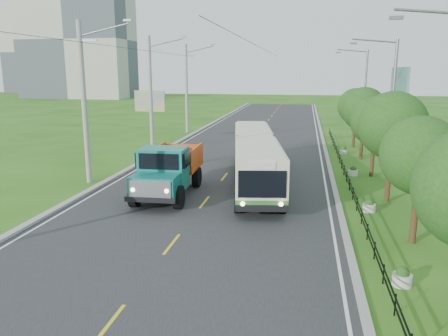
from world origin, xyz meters
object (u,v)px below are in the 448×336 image
(pole_mid, at_px, (151,93))
(tree_fifth, at_px, (364,112))
(planter_far, at_px, (344,151))
(billboard_left, at_px, (150,105))
(planter_mid, at_px, (353,171))
(bus, at_px, (255,155))
(tree_back, at_px, (356,108))
(streetlight_mid, at_px, (390,104))
(planter_front, at_px, (402,277))
(pole_near, at_px, (85,103))
(streetlight_far, at_px, (363,94))
(planter_near, at_px, (369,206))
(pole_far, at_px, (187,88))
(billboard_right, at_px, (399,93))
(tree_fourth, at_px, (375,124))
(tree_third, at_px, (393,129))
(tree_second, at_px, (421,159))
(dump_truck, at_px, (169,167))

(pole_mid, xyz_separation_m, tree_fifth, (18.12, -0.86, -1.24))
(planter_far, xyz_separation_m, billboard_left, (-18.10, 2.00, 3.58))
(planter_mid, xyz_separation_m, bus, (-6.43, -3.01, 1.52))
(tree_back, height_order, streetlight_mid, streetlight_mid)
(planter_front, xyz_separation_m, planter_mid, (0.00, 16.00, 0.00))
(planter_front, distance_m, bus, 14.57)
(pole_near, height_order, streetlight_far, pole_near)
(planter_near, bearing_deg, pole_far, 121.99)
(planter_near, distance_m, billboard_right, 15.34)
(streetlight_far, xyz_separation_m, planter_front, (-2.04, -30.00, -4.62))
(tree_fourth, bearing_deg, tree_fifth, 90.00)
(pole_near, relative_size, billboard_left, 1.92)
(pole_far, distance_m, tree_third, 30.78)
(pole_far, bearing_deg, pole_near, -90.00)
(tree_fourth, height_order, tree_fifth, tree_fifth)
(tree_second, relative_size, tree_third, 0.88)
(planter_far, distance_m, billboard_right, 6.58)
(tree_fifth, relative_size, streetlight_far, 0.64)
(streetlight_far, relative_size, dump_truck, 1.28)
(streetlight_mid, height_order, bus, streetlight_mid)
(bus, bearing_deg, streetlight_far, 54.52)
(streetlight_far, bearing_deg, planter_near, -95.30)
(planter_front, bearing_deg, bus, 116.35)
(pole_far, relative_size, planter_far, 14.93)
(tree_third, bearing_deg, planter_front, -97.06)
(tree_back, relative_size, planter_front, 8.21)
(streetlight_far, relative_size, billboard_right, 1.24)
(tree_second, xyz_separation_m, dump_truck, (-12.18, 4.88, -1.86))
(pole_mid, xyz_separation_m, billboard_right, (20.56, -1.00, 0.25))
(planter_front, relative_size, bus, 0.04)
(tree_third, xyz_separation_m, bus, (-7.69, 2.85, -2.19))
(tree_fourth, height_order, planter_mid, tree_fourth)
(pole_near, bearing_deg, streetlight_far, 45.14)
(streetlight_mid, bearing_deg, tree_third, -97.64)
(planter_front, bearing_deg, billboard_left, 124.84)
(tree_second, distance_m, planter_far, 20.16)
(planter_front, bearing_deg, streetlight_mid, 82.73)
(streetlight_far, relative_size, planter_front, 13.54)
(tree_fourth, bearing_deg, streetlight_mid, -10.15)
(bus, bearing_deg, tree_second, -58.01)
(planter_far, distance_m, billboard_left, 18.56)
(planter_mid, relative_size, billboard_right, 0.09)
(pole_near, distance_m, tree_fourth, 18.89)
(tree_back, distance_m, planter_far, 5.48)
(tree_second, bearing_deg, pole_mid, 133.85)
(pole_mid, bearing_deg, billboard_right, -2.78)
(tree_third, height_order, planter_mid, tree_third)
(pole_mid, distance_m, tree_fifth, 18.18)
(pole_mid, relative_size, streetlight_mid, 1.10)
(tree_fifth, bearing_deg, planter_mid, -101.56)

